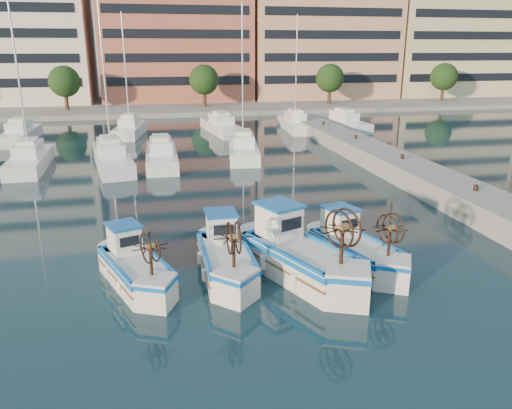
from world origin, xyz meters
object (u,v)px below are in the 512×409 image
(fishing_boat_c, at_px, (298,254))
(fishing_boat_d, at_px, (355,248))
(fishing_boat_a, at_px, (135,266))
(fishing_boat_b, at_px, (226,255))

(fishing_boat_c, xyz_separation_m, fishing_boat_d, (2.46, 0.50, -0.15))
(fishing_boat_a, relative_size, fishing_boat_c, 0.79)
(fishing_boat_b, bearing_deg, fishing_boat_a, -178.08)
(fishing_boat_a, xyz_separation_m, fishing_boat_b, (3.38, 0.14, 0.05))
(fishing_boat_b, height_order, fishing_boat_d, fishing_boat_b)
(fishing_boat_c, height_order, fishing_boat_d, fishing_boat_c)
(fishing_boat_b, bearing_deg, fishing_boat_d, -3.30)
(fishing_boat_a, height_order, fishing_boat_d, fishing_boat_d)
(fishing_boat_a, height_order, fishing_boat_c, fishing_boat_c)
(fishing_boat_a, xyz_separation_m, fishing_boat_c, (6.02, -0.61, 0.19))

